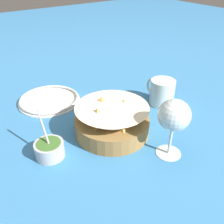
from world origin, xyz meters
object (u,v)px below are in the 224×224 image
food_basket (112,121)px  side_plate (49,100)px  wine_glass (174,117)px  beer_mug (162,93)px  sauce_cup (49,149)px

food_basket → side_plate: 0.28m
wine_glass → beer_mug: wine_glass is taller
sauce_cup → wine_glass: bearing=-123.7°
wine_glass → sauce_cup: bearing=56.3°
sauce_cup → wine_glass: 0.31m
food_basket → sauce_cup: size_ratio=1.76×
sauce_cup → wine_glass: wine_glass is taller
sauce_cup → beer_mug: size_ratio=1.02×
food_basket → side_plate: bearing=15.4°
food_basket → sauce_cup: sauce_cup is taller
wine_glass → beer_mug: 0.26m
food_basket → beer_mug: (0.04, -0.23, 0.00)m
sauce_cup → side_plate: bearing=-23.0°
sauce_cup → side_plate: size_ratio=0.56×
wine_glass → side_plate: (0.42, 0.14, -0.10)m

